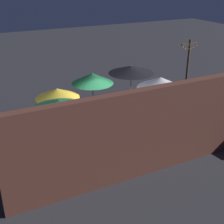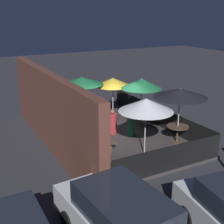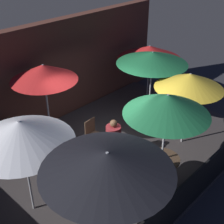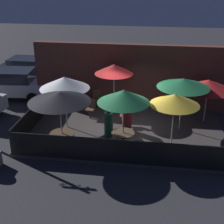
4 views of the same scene
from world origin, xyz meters
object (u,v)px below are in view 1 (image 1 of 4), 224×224
at_px(dining_table_0, 93,111).
at_px(dining_table_1, 130,100).
at_px(patio_umbrella_0, 92,78).
at_px(patio_chair_2, 157,128).
at_px(patron_0, 116,116).
at_px(planter_box, 155,89).
at_px(patio_umbrella_2, 147,99).
at_px(patio_umbrella_6, 36,130).
at_px(patron_1, 108,125).
at_px(patio_umbrella_1, 131,69).
at_px(patio_umbrella_4, 160,82).
at_px(patio_chair_0, 118,130).
at_px(light_post, 187,68).
at_px(patio_umbrella_3, 57,93).
at_px(patio_chair_1, 172,139).
at_px(patio_umbrella_5, 59,104).

bearing_deg(dining_table_0, dining_table_1, -169.87).
height_order(patio_umbrella_0, dining_table_0, patio_umbrella_0).
bearing_deg(patio_chair_2, patron_0, 41.45).
relative_size(dining_table_0, planter_box, 0.81).
bearing_deg(patio_umbrella_2, dining_table_1, -111.37).
bearing_deg(patron_0, patio_umbrella_2, -84.20).
distance_m(patio_umbrella_6, patron_1, 3.99).
distance_m(patio_umbrella_1, patron_1, 3.49).
relative_size(patio_umbrella_4, patron_1, 2.03).
height_order(patio_chair_0, light_post, light_post).
distance_m(patron_1, light_post, 6.15).
relative_size(patio_umbrella_2, patio_umbrella_4, 1.05).
bearing_deg(patio_umbrella_6, patio_umbrella_3, -121.91).
bearing_deg(light_post, patio_umbrella_2, 35.99).
height_order(patio_umbrella_3, dining_table_0, patio_umbrella_3).
bearing_deg(patio_umbrella_6, light_post, -160.33).
relative_size(patio_umbrella_1, patio_umbrella_2, 0.98).
xyz_separation_m(patio_chair_2, patron_0, (1.13, -1.72, 0.10)).
distance_m(patio_umbrella_2, dining_table_0, 3.84).
height_order(patio_chair_2, light_post, light_post).
xyz_separation_m(patron_1, planter_box, (-4.82, -3.42, -0.20)).
relative_size(dining_table_1, patron_1, 0.83).
bearing_deg(patio_chair_1, dining_table_0, -0.00).
bearing_deg(light_post, patio_umbrella_0, 2.02).
distance_m(dining_table_1, patron_1, 3.03).
relative_size(patio_chair_0, patio_chair_1, 0.98).
height_order(patio_chair_1, patron_0, patron_0).
distance_m(patio_umbrella_0, patio_chair_0, 2.81).
bearing_deg(patio_umbrella_0, patio_umbrella_6, 41.74).
xyz_separation_m(patio_umbrella_3, light_post, (-7.61, -0.74, -0.09)).
relative_size(dining_table_0, patio_chair_0, 0.95).
height_order(patio_umbrella_4, dining_table_1, patio_umbrella_4).
relative_size(dining_table_0, patron_1, 0.77).
bearing_deg(patio_umbrella_3, light_post, -174.42).
height_order(dining_table_0, light_post, light_post).
relative_size(patio_umbrella_1, patio_chair_2, 2.67).
relative_size(patio_umbrella_0, patio_umbrella_3, 1.12).
distance_m(patio_chair_1, patron_1, 2.92).
bearing_deg(patron_0, patio_umbrella_5, -156.36).
bearing_deg(patio_umbrella_2, patio_umbrella_4, -136.17).
distance_m(patio_umbrella_0, patron_1, 2.34).
distance_m(patio_chair_0, planter_box, 6.17).
height_order(patio_umbrella_1, patron_1, patio_umbrella_1).
bearing_deg(patio_umbrella_2, patron_1, -65.74).
bearing_deg(patio_umbrella_1, dining_table_1, 0.00).
xyz_separation_m(patio_umbrella_3, dining_table_1, (-4.17, -0.95, -1.39)).
height_order(patio_umbrella_5, patio_umbrella_6, patio_umbrella_5).
height_order(patio_umbrella_5, light_post, light_post).
bearing_deg(patio_umbrella_3, patio_chair_2, 149.59).
xyz_separation_m(patio_umbrella_5, patio_chair_1, (-4.03, 1.82, -1.61)).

